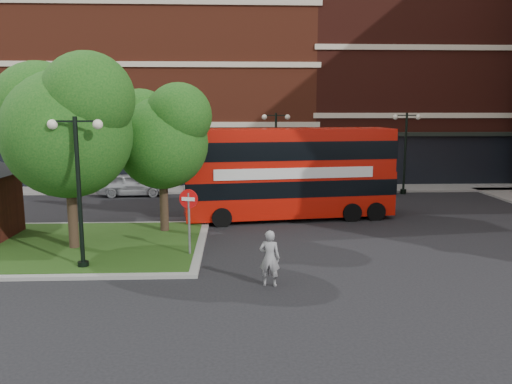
{
  "coord_description": "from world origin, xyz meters",
  "views": [
    {
      "loc": [
        -0.53,
        -15.75,
        5.22
      ],
      "look_at": [
        0.32,
        3.59,
        2.0
      ],
      "focal_mm": 35.0,
      "sensor_mm": 36.0,
      "label": 1
    }
  ],
  "objects_px": {
    "bus": "(289,167)",
    "woman": "(270,258)",
    "car_white": "(356,183)",
    "car_silver": "(132,185)"
  },
  "relations": [
    {
      "from": "bus",
      "to": "woman",
      "type": "xyz_separation_m",
      "value": [
        -1.58,
        -9.24,
        -1.64
      ]
    },
    {
      "from": "woman",
      "to": "car_white",
      "type": "relative_size",
      "value": 0.4
    },
    {
      "from": "bus",
      "to": "woman",
      "type": "relative_size",
      "value": 5.95
    },
    {
      "from": "car_silver",
      "to": "car_white",
      "type": "height_order",
      "value": "car_silver"
    },
    {
      "from": "woman",
      "to": "car_silver",
      "type": "relative_size",
      "value": 0.42
    },
    {
      "from": "woman",
      "to": "car_white",
      "type": "bearing_deg",
      "value": -99.47
    },
    {
      "from": "bus",
      "to": "car_silver",
      "type": "distance_m",
      "value": 11.26
    },
    {
      "from": "woman",
      "to": "car_silver",
      "type": "bearing_deg",
      "value": -52.97
    },
    {
      "from": "car_silver",
      "to": "car_white",
      "type": "xyz_separation_m",
      "value": [
        13.75,
        0.0,
        -0.0
      ]
    },
    {
      "from": "bus",
      "to": "woman",
      "type": "bearing_deg",
      "value": -107.55
    }
  ]
}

